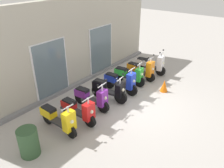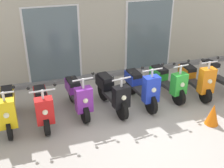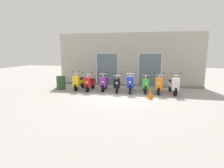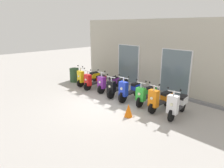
% 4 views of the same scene
% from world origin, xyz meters
% --- Properties ---
extents(ground_plane, '(40.00, 40.00, 0.00)m').
position_xyz_m(ground_plane, '(0.00, 0.00, 0.00)').
color(ground_plane, '#A8A39E').
extents(storefront_facade, '(10.14, 0.50, 3.69)m').
position_xyz_m(storefront_facade, '(0.00, 3.34, 1.78)').
color(storefront_facade, '#B2AD9E').
rests_on(storefront_facade, ground_plane).
extents(scooter_yellow, '(0.51, 1.60, 1.23)m').
position_xyz_m(scooter_yellow, '(-2.88, 1.24, 0.48)').
color(scooter_yellow, black).
rests_on(scooter_yellow, ground_plane).
extents(scooter_red, '(0.61, 1.53, 1.19)m').
position_xyz_m(scooter_red, '(-2.12, 1.13, 0.44)').
color(scooter_red, black).
rests_on(scooter_red, ground_plane).
extents(scooter_purple, '(0.55, 1.56, 1.23)m').
position_xyz_m(scooter_purple, '(-1.24, 1.33, 0.45)').
color(scooter_purple, black).
rests_on(scooter_purple, ground_plane).
extents(scooter_black, '(0.57, 1.57, 1.18)m').
position_xyz_m(scooter_black, '(-0.41, 1.18, 0.48)').
color(scooter_black, black).
rests_on(scooter_black, ground_plane).
extents(scooter_blue, '(0.60, 1.64, 1.29)m').
position_xyz_m(scooter_blue, '(0.40, 1.19, 0.50)').
color(scooter_blue, black).
rests_on(scooter_blue, ground_plane).
extents(scooter_green, '(0.54, 1.53, 1.21)m').
position_xyz_m(scooter_green, '(1.24, 1.32, 0.46)').
color(scooter_green, black).
rests_on(scooter_green, ground_plane).
extents(scooter_orange, '(0.53, 1.52, 1.26)m').
position_xyz_m(scooter_orange, '(2.04, 1.18, 0.47)').
color(scooter_orange, black).
rests_on(scooter_orange, ground_plane).
extents(scooter_white, '(0.57, 1.59, 1.27)m').
position_xyz_m(scooter_white, '(2.84, 1.13, 0.49)').
color(scooter_white, black).
rests_on(scooter_white, ground_plane).
extents(traffic_cone, '(0.32, 0.32, 0.52)m').
position_xyz_m(traffic_cone, '(1.57, -0.23, 0.26)').
color(traffic_cone, orange).
rests_on(traffic_cone, ground_plane).
extents(trash_bin, '(0.55, 0.55, 0.84)m').
position_xyz_m(trash_bin, '(-4.07, 1.10, 0.42)').
color(trash_bin, '#2D4C2D').
rests_on(trash_bin, ground_plane).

